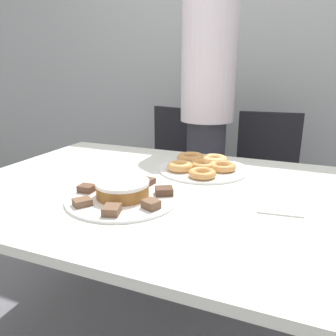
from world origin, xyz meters
name	(u,v)px	position (x,y,z in m)	size (l,w,h in m)	color
wall_back	(244,48)	(0.00, 1.64, 1.30)	(8.00, 0.05, 2.60)	#A8AAAD
table	(159,205)	(0.00, 0.00, 0.65)	(1.50, 1.07, 0.73)	silver
person_standing	(207,111)	(-0.05, 0.81, 0.91)	(0.31, 0.31, 1.72)	#383842
office_chair_left	(165,176)	(-0.39, 0.98, 0.42)	(0.54, 0.54, 0.89)	black
office_chair_right	(265,189)	(0.30, 0.98, 0.42)	(0.48, 0.48, 0.89)	black
plate_cake	(123,198)	(-0.06, -0.16, 0.73)	(0.39, 0.39, 0.01)	white
plate_donuts	(203,169)	(0.10, 0.26, 0.73)	(0.39, 0.39, 0.01)	white
frosted_cake	(123,189)	(-0.06, -0.16, 0.76)	(0.18, 0.18, 0.05)	#9E662D
lamington_0	(147,182)	(-0.04, -0.02, 0.75)	(0.06, 0.06, 0.02)	brown
lamington_1	(115,180)	(-0.16, -0.05, 0.75)	(0.07, 0.07, 0.02)	brown
lamington_2	(87,188)	(-0.21, -0.17, 0.75)	(0.06, 0.05, 0.02)	brown
lamington_3	(82,202)	(-0.15, -0.27, 0.75)	(0.07, 0.07, 0.02)	brown
lamington_4	(112,210)	(-0.02, -0.29, 0.75)	(0.06, 0.07, 0.02)	brown
lamington_5	(151,204)	(0.07, -0.21, 0.75)	(0.06, 0.06, 0.03)	brown
lamington_6	(164,191)	(0.06, -0.09, 0.75)	(0.08, 0.07, 0.03)	#513828
donut_0	(203,165)	(0.10, 0.26, 0.75)	(0.12, 0.12, 0.03)	#D18E4C
donut_1	(191,158)	(0.01, 0.33, 0.76)	(0.13, 0.13, 0.04)	#D18E4C
donut_2	(180,166)	(0.01, 0.19, 0.75)	(0.11, 0.11, 0.04)	tan
donut_3	(202,173)	(0.13, 0.14, 0.75)	(0.11, 0.11, 0.03)	#D18E4C
donut_4	(222,167)	(0.18, 0.27, 0.75)	(0.12, 0.12, 0.03)	#D18E4C
donut_5	(214,160)	(0.12, 0.34, 0.76)	(0.12, 0.12, 0.04)	#E5AD66
napkin	(279,208)	(0.44, -0.04, 0.73)	(0.15, 0.12, 0.01)	white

